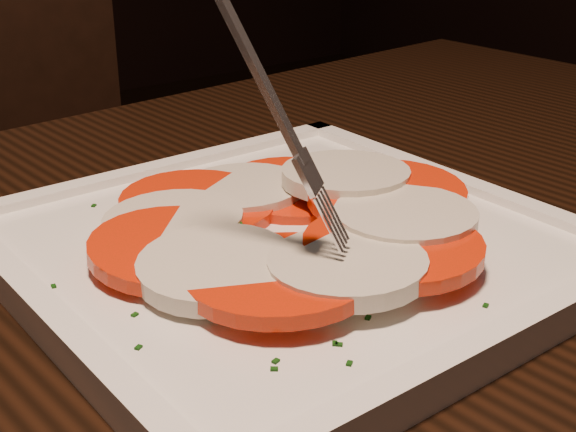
% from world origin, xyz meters
% --- Properties ---
extents(table, '(1.27, 0.90, 0.75)m').
position_xyz_m(table, '(-0.09, -0.08, 0.65)').
color(table, black).
rests_on(table, ground).
extents(chair, '(0.44, 0.44, 0.93)m').
position_xyz_m(chair, '(-0.09, 0.59, 0.53)').
color(chair, black).
rests_on(chair, ground).
extents(plate, '(0.32, 0.32, 0.01)m').
position_xyz_m(plate, '(-0.09, -0.04, 0.76)').
color(plate, white).
rests_on(plate, table).
extents(caprese_salad, '(0.27, 0.26, 0.03)m').
position_xyz_m(caprese_salad, '(-0.09, -0.04, 0.78)').
color(caprese_salad, red).
rests_on(caprese_salad, plate).
extents(fork, '(0.08, 0.09, 0.16)m').
position_xyz_m(fork, '(-0.13, -0.07, 0.87)').
color(fork, white).
rests_on(fork, caprese_salad).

